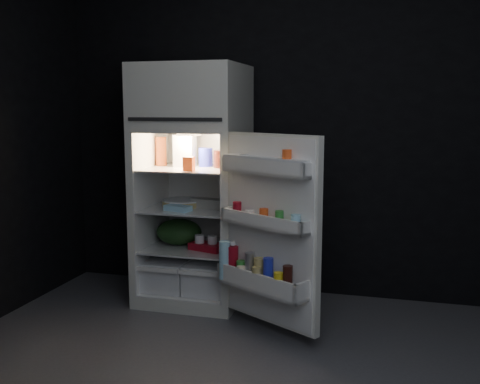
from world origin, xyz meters
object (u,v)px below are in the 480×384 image
(refrigerator, at_px, (194,176))
(fridge_door, at_px, (267,233))
(milk_jug, at_px, (185,151))
(egg_carton, at_px, (210,204))
(yogurt_tray, at_px, (207,247))

(refrigerator, relative_size, fridge_door, 1.46)
(refrigerator, bearing_deg, milk_jug, 170.13)
(refrigerator, distance_m, egg_carton, 0.25)
(yogurt_tray, bearing_deg, milk_jug, 163.47)
(fridge_door, distance_m, milk_jug, 1.07)
(fridge_door, xyz_separation_m, yogurt_tray, (-0.55, 0.43, -0.23))
(yogurt_tray, bearing_deg, egg_carton, 108.02)
(refrigerator, bearing_deg, fridge_door, -38.92)
(refrigerator, relative_size, yogurt_tray, 6.91)
(egg_carton, bearing_deg, refrigerator, 170.02)
(milk_jug, xyz_separation_m, yogurt_tray, (0.22, -0.15, -0.69))
(fridge_door, xyz_separation_m, egg_carton, (-0.55, 0.51, 0.08))
(egg_carton, bearing_deg, yogurt_tray, -78.31)
(fridge_door, bearing_deg, yogurt_tray, 142.05)
(refrigerator, height_order, milk_jug, refrigerator)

